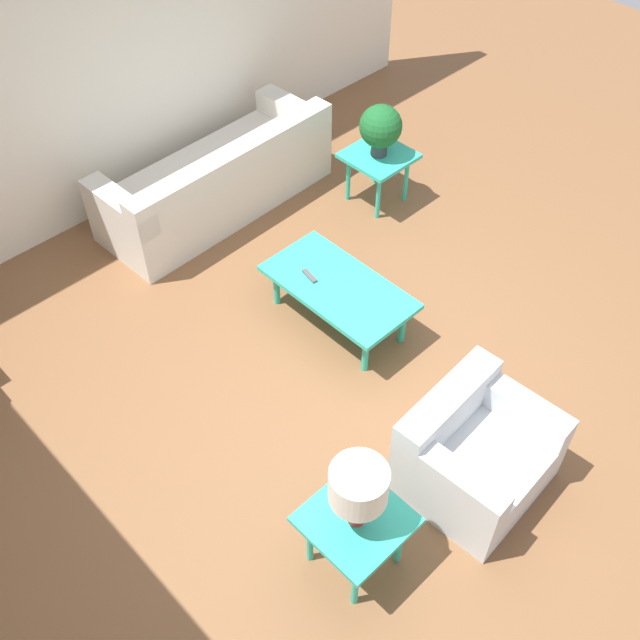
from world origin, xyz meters
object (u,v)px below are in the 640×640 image
sofa (218,181)px  side_table_lamp (356,525)px  armchair (473,453)px  coffee_table (338,289)px  side_table_plant (378,161)px  potted_plant (381,127)px  table_lamp (359,488)px

sofa → side_table_lamp: (-3.23, 1.58, 0.13)m
sofa → side_table_lamp: size_ratio=3.99×
armchair → coffee_table: 1.64m
side_table_lamp → side_table_plant: bearing=-49.2°
side_table_plant → sofa: bearing=50.6°
side_table_lamp → armchair: bearing=-97.6°
armchair → coffee_table: (1.59, -0.39, 0.07)m
sofa → side_table_plant: bearing=138.8°
sofa → side_table_lamp: sofa is taller
armchair → potted_plant: 3.04m
armchair → side_table_plant: (2.45, -1.74, 0.14)m
coffee_table → potted_plant: (0.85, -1.36, 0.41)m
table_lamp → armchair: bearing=-97.6°
sofa → potted_plant: (-0.91, -1.11, 0.48)m
table_lamp → coffee_table: bearing=-42.2°
coffee_table → table_lamp: table_lamp is taller
sofa → armchair: 3.42m
coffee_table → side_table_plant: side_table_plant is taller
coffee_table → side_table_lamp: (-1.47, 1.33, 0.07)m
armchair → coffee_table: armchair is taller
coffee_table → table_lamp: (-1.47, 1.33, 0.48)m
armchair → side_table_lamp: armchair is taller
sofa → potted_plant: size_ratio=4.68×
coffee_table → table_lamp: bearing=137.8°
armchair → table_lamp: size_ratio=1.91×
sofa → coffee_table: bearing=80.2°
coffee_table → side_table_plant: (0.85, -1.36, 0.07)m
coffee_table → table_lamp: size_ratio=2.47×
side_table_plant → potted_plant: size_ratio=1.17×
side_table_plant → table_lamp: 3.58m
sofa → coffee_table: sofa is taller
side_table_lamp → table_lamp: 0.41m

